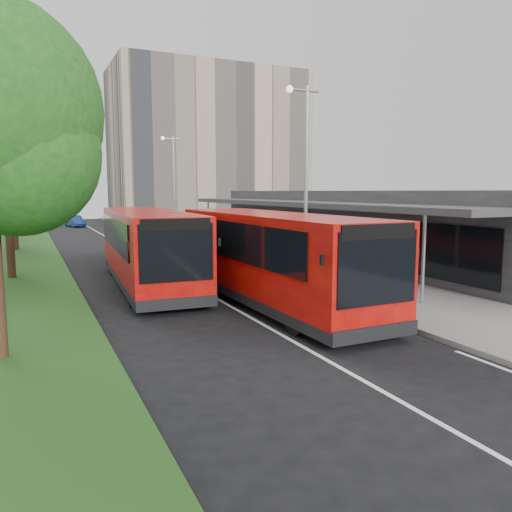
{
  "coord_description": "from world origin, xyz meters",
  "views": [
    {
      "loc": [
        -6.27,
        -15.83,
        3.96
      ],
      "look_at": [
        1.66,
        1.39,
        1.5
      ],
      "focal_mm": 35.0,
      "sensor_mm": 36.0,
      "label": 1
    }
  ],
  "objects_px": {
    "lamp_post_far": "(173,181)",
    "car_near": "(117,224)",
    "tree_far": "(11,169)",
    "bus_main": "(272,258)",
    "litter_bin": "(253,248)",
    "lamp_post_near": "(304,173)",
    "bus_second": "(148,248)",
    "tree_mid": "(5,166)",
    "car_far": "(75,221)",
    "bollard": "(207,239)"
  },
  "relations": [
    {
      "from": "tree_far",
      "to": "bus_main",
      "type": "distance_m",
      "value": 23.4
    },
    {
      "from": "lamp_post_near",
      "to": "lamp_post_far",
      "type": "xyz_separation_m",
      "value": [
        0.0,
        20.0,
        0.0
      ]
    },
    {
      "from": "litter_bin",
      "to": "car_near",
      "type": "bearing_deg",
      "value": 98.11
    },
    {
      "from": "bus_second",
      "to": "bollard",
      "type": "distance_m",
      "value": 14.1
    },
    {
      "from": "bus_main",
      "to": "bollard",
      "type": "height_order",
      "value": "bus_main"
    },
    {
      "from": "bus_second",
      "to": "car_near",
      "type": "relative_size",
      "value": 3.04
    },
    {
      "from": "tree_far",
      "to": "lamp_post_far",
      "type": "distance_m",
      "value": 11.19
    },
    {
      "from": "lamp_post_far",
      "to": "car_near",
      "type": "bearing_deg",
      "value": 96.91
    },
    {
      "from": "lamp_post_far",
      "to": "car_far",
      "type": "bearing_deg",
      "value": 104.31
    },
    {
      "from": "lamp_post_far",
      "to": "bollard",
      "type": "xyz_separation_m",
      "value": [
        1.02,
        -4.88,
        -4.06
      ]
    },
    {
      "from": "lamp_post_far",
      "to": "car_near",
      "type": "relative_size",
      "value": 2.16
    },
    {
      "from": "tree_mid",
      "to": "lamp_post_near",
      "type": "bearing_deg",
      "value": -32.36
    },
    {
      "from": "bus_second",
      "to": "bollard",
      "type": "relative_size",
      "value": 11.1
    },
    {
      "from": "lamp_post_near",
      "to": "litter_bin",
      "type": "relative_size",
      "value": 8.49
    },
    {
      "from": "litter_bin",
      "to": "lamp_post_near",
      "type": "bearing_deg",
      "value": -101.56
    },
    {
      "from": "tree_mid",
      "to": "lamp_post_near",
      "type": "distance_m",
      "value": 13.18
    },
    {
      "from": "lamp_post_far",
      "to": "bus_second",
      "type": "bearing_deg",
      "value": -108.74
    },
    {
      "from": "car_near",
      "to": "bus_second",
      "type": "bearing_deg",
      "value": -86.63
    },
    {
      "from": "car_near",
      "to": "car_far",
      "type": "height_order",
      "value": "car_far"
    },
    {
      "from": "car_near",
      "to": "litter_bin",
      "type": "bearing_deg",
      "value": -71.52
    },
    {
      "from": "bus_second",
      "to": "lamp_post_near",
      "type": "bearing_deg",
      "value": -22.46
    },
    {
      "from": "car_far",
      "to": "bus_second",
      "type": "bearing_deg",
      "value": -104.75
    },
    {
      "from": "lamp_post_near",
      "to": "car_far",
      "type": "height_order",
      "value": "lamp_post_near"
    },
    {
      "from": "tree_mid",
      "to": "bollard",
      "type": "xyz_separation_m",
      "value": [
        12.15,
        8.07,
        -4.43
      ]
    },
    {
      "from": "tree_mid",
      "to": "bollard",
      "type": "height_order",
      "value": "tree_mid"
    },
    {
      "from": "bollard",
      "to": "car_far",
      "type": "xyz_separation_m",
      "value": [
        -6.51,
        26.41,
        -0.01
      ]
    },
    {
      "from": "tree_far",
      "to": "lamp_post_near",
      "type": "bearing_deg",
      "value": -59.71
    },
    {
      "from": "bus_main",
      "to": "car_near",
      "type": "relative_size",
      "value": 3.07
    },
    {
      "from": "tree_far",
      "to": "lamp_post_far",
      "type": "relative_size",
      "value": 1.05
    },
    {
      "from": "tree_mid",
      "to": "bollard",
      "type": "relative_size",
      "value": 7.76
    },
    {
      "from": "lamp_post_near",
      "to": "lamp_post_far",
      "type": "height_order",
      "value": "same"
    },
    {
      "from": "litter_bin",
      "to": "bollard",
      "type": "xyz_separation_m",
      "value": [
        -0.85,
        5.98,
        0.04
      ]
    },
    {
      "from": "lamp_post_near",
      "to": "car_near",
      "type": "xyz_separation_m",
      "value": [
        -1.85,
        35.24,
        -4.09
      ]
    },
    {
      "from": "bollard",
      "to": "bus_second",
      "type": "bearing_deg",
      "value": -119.12
    },
    {
      "from": "lamp_post_far",
      "to": "bus_main",
      "type": "bearing_deg",
      "value": -96.77
    },
    {
      "from": "tree_mid",
      "to": "tree_far",
      "type": "bearing_deg",
      "value": 90.0
    },
    {
      "from": "litter_bin",
      "to": "car_far",
      "type": "xyz_separation_m",
      "value": [
        -7.36,
        32.38,
        0.02
      ]
    },
    {
      "from": "car_near",
      "to": "car_far",
      "type": "distance_m",
      "value": 7.26
    },
    {
      "from": "bus_second",
      "to": "car_near",
      "type": "bearing_deg",
      "value": 86.43
    },
    {
      "from": "litter_bin",
      "to": "bollard",
      "type": "distance_m",
      "value": 6.04
    },
    {
      "from": "bollard",
      "to": "car_near",
      "type": "bearing_deg",
      "value": 98.11
    },
    {
      "from": "lamp_post_far",
      "to": "bus_second",
      "type": "xyz_separation_m",
      "value": [
        -5.83,
        -17.17,
        -3.1
      ]
    },
    {
      "from": "bus_main",
      "to": "litter_bin",
      "type": "distance_m",
      "value": 12.47
    },
    {
      "from": "litter_bin",
      "to": "tree_far",
      "type": "bearing_deg",
      "value": 142.68
    },
    {
      "from": "bus_main",
      "to": "car_near",
      "type": "xyz_separation_m",
      "value": [
        0.82,
        37.67,
        -1.01
      ]
    },
    {
      "from": "tree_mid",
      "to": "litter_bin",
      "type": "distance_m",
      "value": 13.9
    },
    {
      "from": "lamp_post_far",
      "to": "litter_bin",
      "type": "bearing_deg",
      "value": -80.22
    },
    {
      "from": "litter_bin",
      "to": "car_near",
      "type": "xyz_separation_m",
      "value": [
        -3.72,
        26.1,
        0.01
      ]
    },
    {
      "from": "tree_mid",
      "to": "bus_main",
      "type": "relative_size",
      "value": 0.69
    },
    {
      "from": "tree_far",
      "to": "bus_main",
      "type": "xyz_separation_m",
      "value": [
        8.46,
        -21.48,
        -3.8
      ]
    }
  ]
}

